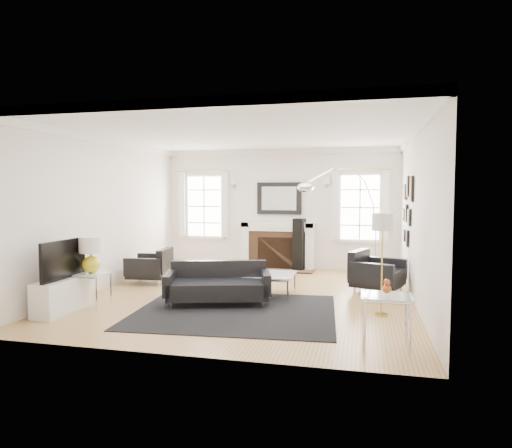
% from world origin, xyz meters
% --- Properties ---
extents(floor, '(6.00, 6.00, 0.00)m').
position_xyz_m(floor, '(0.00, 0.00, 0.00)').
color(floor, olive).
rests_on(floor, ground).
extents(back_wall, '(5.50, 0.04, 2.80)m').
position_xyz_m(back_wall, '(0.00, 3.00, 1.40)').
color(back_wall, silver).
rests_on(back_wall, floor).
extents(front_wall, '(5.50, 0.04, 2.80)m').
position_xyz_m(front_wall, '(0.00, -3.00, 1.40)').
color(front_wall, silver).
rests_on(front_wall, floor).
extents(left_wall, '(0.04, 6.00, 2.80)m').
position_xyz_m(left_wall, '(-2.75, 0.00, 1.40)').
color(left_wall, silver).
rests_on(left_wall, floor).
extents(right_wall, '(0.04, 6.00, 2.80)m').
position_xyz_m(right_wall, '(2.75, 0.00, 1.40)').
color(right_wall, silver).
rests_on(right_wall, floor).
extents(ceiling, '(5.50, 6.00, 0.02)m').
position_xyz_m(ceiling, '(0.00, 0.00, 2.80)').
color(ceiling, white).
rests_on(ceiling, back_wall).
extents(crown_molding, '(5.50, 6.00, 0.12)m').
position_xyz_m(crown_molding, '(0.00, 0.00, 2.74)').
color(crown_molding, white).
rests_on(crown_molding, back_wall).
extents(fireplace, '(1.70, 0.69, 1.11)m').
position_xyz_m(fireplace, '(0.00, 2.79, 0.54)').
color(fireplace, white).
rests_on(fireplace, floor).
extents(mantel_mirror, '(1.05, 0.07, 0.75)m').
position_xyz_m(mantel_mirror, '(0.00, 2.95, 1.65)').
color(mantel_mirror, black).
rests_on(mantel_mirror, back_wall).
extents(window_left, '(1.24, 0.15, 1.62)m').
position_xyz_m(window_left, '(-1.85, 2.95, 1.46)').
color(window_left, white).
rests_on(window_left, back_wall).
extents(window_right, '(1.24, 0.15, 1.62)m').
position_xyz_m(window_right, '(1.85, 2.95, 1.46)').
color(window_right, white).
rests_on(window_right, back_wall).
extents(gallery_wall, '(0.04, 1.73, 1.29)m').
position_xyz_m(gallery_wall, '(2.72, 1.30, 1.53)').
color(gallery_wall, black).
rests_on(gallery_wall, right_wall).
extents(tv_unit, '(0.35, 1.00, 1.09)m').
position_xyz_m(tv_unit, '(-2.44, -1.70, 0.33)').
color(tv_unit, white).
rests_on(tv_unit, floor).
extents(area_rug, '(3.14, 2.69, 0.01)m').
position_xyz_m(area_rug, '(0.07, -1.08, 0.01)').
color(area_rug, black).
rests_on(area_rug, floor).
extents(sofa, '(1.80, 1.17, 0.54)m').
position_xyz_m(sofa, '(-0.34, -0.63, 0.30)').
color(sofa, black).
rests_on(sofa, floor).
extents(armchair_left, '(0.84, 0.91, 0.56)m').
position_xyz_m(armchair_left, '(-2.14, 0.67, 0.31)').
color(armchair_left, black).
rests_on(armchair_left, floor).
extents(armchair_right, '(1.06, 1.13, 0.62)m').
position_xyz_m(armchair_right, '(2.14, 0.77, 0.34)').
color(armchair_right, black).
rests_on(armchair_right, floor).
extents(coffee_table, '(0.86, 0.86, 0.38)m').
position_xyz_m(coffee_table, '(0.36, 0.10, 0.35)').
color(coffee_table, silver).
rests_on(coffee_table, floor).
extents(side_table_left, '(0.48, 0.48, 0.53)m').
position_xyz_m(side_table_left, '(-2.20, -1.30, 0.43)').
color(side_table_left, silver).
rests_on(side_table_left, floor).
extents(nesting_table, '(0.57, 0.48, 0.62)m').
position_xyz_m(nesting_table, '(2.20, -2.25, 0.50)').
color(nesting_table, silver).
rests_on(nesting_table, floor).
extents(gourd_lamp, '(0.36, 0.36, 0.57)m').
position_xyz_m(gourd_lamp, '(-2.20, -1.30, 0.86)').
color(gourd_lamp, yellow).
rests_on(gourd_lamp, side_table_left).
extents(orange_vase, '(0.10, 0.10, 0.16)m').
position_xyz_m(orange_vase, '(2.20, -2.25, 0.72)').
color(orange_vase, '#B24216').
rests_on(orange_vase, nesting_table).
extents(arc_floor_lamp, '(1.69, 1.56, 2.39)m').
position_xyz_m(arc_floor_lamp, '(1.50, 2.05, 1.29)').
color(arc_floor_lamp, white).
rests_on(arc_floor_lamp, floor).
extents(stick_floor_lamp, '(0.30, 0.30, 1.49)m').
position_xyz_m(stick_floor_lamp, '(2.20, -0.81, 1.29)').
color(stick_floor_lamp, gold).
rests_on(stick_floor_lamp, floor).
extents(speaker_tower, '(0.29, 0.29, 1.20)m').
position_xyz_m(speaker_tower, '(0.52, 2.65, 0.60)').
color(speaker_tower, black).
rests_on(speaker_tower, floor).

